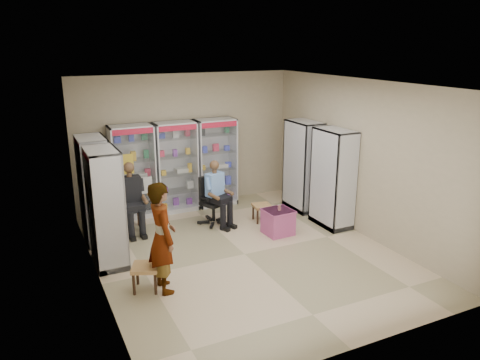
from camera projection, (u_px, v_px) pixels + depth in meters
name	position (u px, v px, depth m)	size (l,w,h in m)	color
floor	(245.00, 254.00, 8.37)	(6.00, 6.00, 0.00)	#C5AD89
room_shell	(245.00, 147.00, 7.81)	(5.02, 6.02, 3.01)	tan
cabinet_back_left	(133.00, 172.00, 9.90)	(0.90, 0.50, 2.00)	#A5A7AC
cabinet_back_mid	(176.00, 167.00, 10.30)	(0.90, 0.50, 2.00)	#A8AAAF
cabinet_back_right	(216.00, 162.00, 10.69)	(0.90, 0.50, 2.00)	silver
cabinet_right_far	(303.00, 166.00, 10.39)	(0.50, 0.90, 2.00)	silver
cabinet_right_near	(333.00, 178.00, 9.44)	(0.50, 0.90, 2.00)	#ADAFB4
cabinet_left_far	(95.00, 190.00, 8.71)	(0.50, 0.90, 2.00)	#A0A3A7
cabinet_left_near	(106.00, 208.00, 7.76)	(0.50, 0.90, 2.00)	#A2A5A9
wooden_chair	(131.00, 208.00, 9.32)	(0.42, 0.42, 0.94)	black
seated_customer	(131.00, 199.00, 9.22)	(0.44, 0.60, 1.34)	black
office_chair	(213.00, 200.00, 9.65)	(0.55, 0.55, 1.01)	black
seated_shopkeeper	(214.00, 195.00, 9.57)	(0.42, 0.59, 1.28)	#6FB1DC
pink_trunk	(278.00, 222.00, 9.19)	(0.52, 0.50, 0.50)	#AD4584
tea_glass	(279.00, 208.00, 9.09)	(0.07, 0.07, 0.11)	#5A1907
woven_stool_a	(262.00, 213.00, 9.87)	(0.36, 0.36, 0.36)	#B3784B
woven_stool_b	(146.00, 277.00, 7.13)	(0.40, 0.40, 0.40)	#AC7B48
standing_man	(162.00, 237.00, 6.95)	(0.63, 0.41, 1.72)	gray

